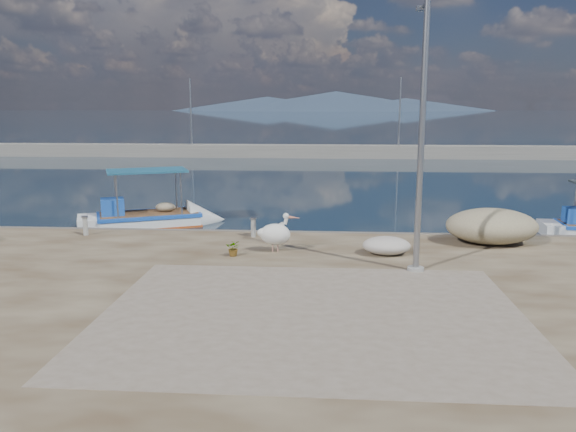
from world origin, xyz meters
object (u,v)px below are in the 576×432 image
at_px(boat_left, 148,221).
at_px(pelican, 276,234).
at_px(lamp_post, 421,148).
at_px(bollard_near, 253,226).

xyz_separation_m(boat_left, pelican, (5.84, -5.67, 0.86)).
bearing_deg(pelican, boat_left, 134.38).
distance_m(boat_left, lamp_post, 12.77).
relative_size(boat_left, lamp_post, 0.85).
xyz_separation_m(lamp_post, bollard_near, (-4.90, 3.65, -2.94)).
height_order(boat_left, bollard_near, boat_left).
relative_size(pelican, bollard_near, 1.86).
height_order(pelican, bollard_near, pelican).
bearing_deg(boat_left, pelican, -67.60).
distance_m(pelican, lamp_post, 5.10).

